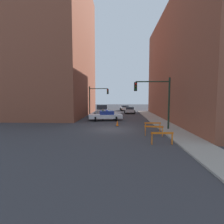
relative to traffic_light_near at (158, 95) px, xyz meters
name	(u,v)px	position (x,y,z in m)	size (l,w,h in m)	color
ground_plane	(111,129)	(-4.73, 0.05, -3.53)	(120.00, 120.00, 0.00)	#38383D
sidewalk_right	(171,129)	(1.47, 0.05, -3.47)	(2.40, 44.00, 0.12)	#9E998E
building_corner_left	(49,49)	(-16.73, 14.05, 8.58)	(14.00, 20.00, 24.22)	brown
building_right	(207,64)	(8.67, 8.05, 4.57)	(12.00, 28.00, 16.20)	brown
traffic_light_near	(158,95)	(0.00, 0.00, 0.00)	(3.64, 0.35, 5.20)	black
traffic_light_far	(96,97)	(-8.03, 12.46, -0.13)	(3.44, 0.35, 5.20)	black
police_car	(106,115)	(-5.85, 6.78, -2.81)	(4.95, 2.86, 1.52)	white
white_truck	(102,110)	(-7.06, 13.43, -2.62)	(2.88, 5.53, 1.90)	silver
parked_car_near	(130,110)	(-1.73, 18.01, -2.86)	(2.46, 4.41, 1.31)	silver
parked_car_mid	(125,108)	(-2.59, 24.44, -2.86)	(2.51, 4.43, 1.31)	silver
pedestrian_crossing	(103,114)	(-6.27, 6.97, -2.67)	(0.39, 0.39, 1.66)	black
barrier_front	(162,136)	(-0.81, -5.64, -2.91)	(1.60, 0.23, 0.90)	orange
barrier_mid	(154,129)	(-0.88, -2.98, -2.91)	(1.59, 0.37, 0.90)	orange
barrier_back	(153,125)	(-0.59, -0.88, -2.91)	(1.60, 0.22, 0.90)	orange
traffic_cone	(117,123)	(-4.11, 2.08, -3.21)	(0.36, 0.36, 0.66)	black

